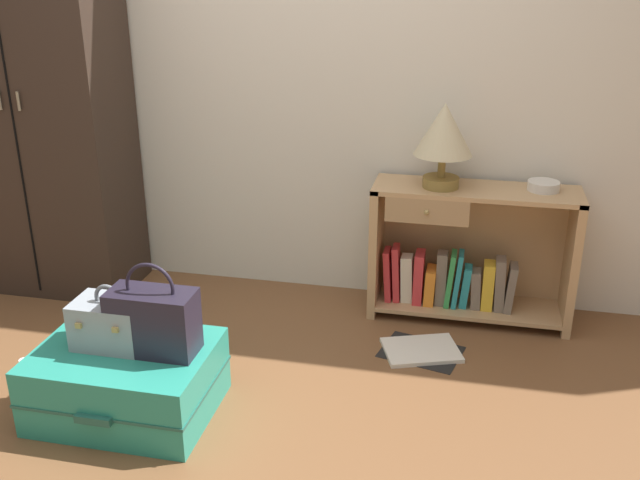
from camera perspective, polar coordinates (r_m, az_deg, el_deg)
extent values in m
plane|color=brown|center=(2.78, -8.15, -16.11)|extent=(9.00, 9.00, 0.00)
cube|color=silver|center=(3.65, -0.94, 15.59)|extent=(6.40, 0.10, 2.60)
cube|color=#33261E|center=(3.95, -21.46, 10.86)|extent=(0.83, 0.45, 2.09)
cube|color=black|center=(3.76, -23.33, 10.11)|extent=(0.01, 0.01, 1.99)
cylinder|color=gray|center=(3.73, -22.77, 10.10)|extent=(0.01, 0.01, 0.09)
cube|color=tan|center=(3.60, 4.50, -0.49)|extent=(0.04, 0.30, 0.67)
cube|color=tan|center=(3.61, 19.27, -1.66)|extent=(0.04, 0.30, 0.67)
cube|color=tan|center=(3.46, 12.30, 3.84)|extent=(0.97, 0.30, 0.02)
cube|color=tan|center=(3.69, 11.56, -5.08)|extent=(0.89, 0.30, 0.02)
cube|color=tan|center=(3.71, 11.94, -0.23)|extent=(0.89, 0.01, 0.65)
cube|color=#A68259|center=(3.36, 8.46, 2.26)|extent=(0.39, 0.02, 0.12)
sphere|color=#9E844C|center=(3.34, 8.44, 2.17)|extent=(0.02, 0.02, 0.02)
cube|color=red|center=(3.63, 5.40, -2.71)|extent=(0.05, 0.11, 0.27)
cube|color=red|center=(3.62, 6.07, -2.60)|extent=(0.05, 0.10, 0.29)
cube|color=beige|center=(3.62, 6.90, -3.01)|extent=(0.07, 0.08, 0.24)
cube|color=red|center=(3.61, 7.83, -2.93)|extent=(0.05, 0.12, 0.26)
cube|color=orange|center=(3.63, 8.71, -3.57)|extent=(0.05, 0.12, 0.19)
cube|color=#726659|center=(3.61, 9.59, -2.99)|extent=(0.05, 0.08, 0.27)
cube|color=green|center=(3.61, 10.27, -3.04)|extent=(0.05, 0.12, 0.28)
cube|color=teal|center=(3.60, 10.83, -3.06)|extent=(0.05, 0.12, 0.28)
cube|color=teal|center=(3.62, 11.44, -3.60)|extent=(0.05, 0.09, 0.21)
cube|color=#726659|center=(3.62, 12.23, -3.78)|extent=(0.05, 0.09, 0.20)
cube|color=gold|center=(3.61, 13.15, -3.53)|extent=(0.06, 0.10, 0.24)
cube|color=#726659|center=(3.61, 14.05, -3.39)|extent=(0.06, 0.10, 0.27)
cube|color=#726659|center=(3.62, 14.84, -3.67)|extent=(0.05, 0.11, 0.24)
cylinder|color=olive|center=(3.44, 9.53, 4.55)|extent=(0.17, 0.17, 0.05)
cylinder|color=olive|center=(3.42, 9.61, 5.81)|extent=(0.04, 0.04, 0.11)
cone|color=beige|center=(3.37, 9.79, 8.64)|extent=(0.27, 0.27, 0.24)
cylinder|color=silver|center=(3.50, 17.27, 4.11)|extent=(0.15, 0.15, 0.04)
cube|color=teal|center=(2.97, -15.05, -10.67)|extent=(0.67, 0.51, 0.28)
cube|color=#235E52|center=(2.97, -15.05, -10.67)|extent=(0.68, 0.51, 0.01)
cube|color=#235E52|center=(2.78, -17.52, -13.45)|extent=(0.14, 0.02, 0.03)
cube|color=#8E99A3|center=(2.90, -16.25, -6.32)|extent=(0.27, 0.19, 0.18)
torus|color=slate|center=(2.85, -16.48, -4.36)|extent=(0.11, 0.02, 0.11)
cube|color=tan|center=(2.85, -18.57, -6.45)|extent=(0.02, 0.01, 0.02)
cube|color=tan|center=(2.78, -15.91, -6.85)|extent=(0.02, 0.01, 0.02)
cube|color=#231E2D|center=(2.80, -13.05, -6.33)|extent=(0.33, 0.16, 0.25)
torus|color=#231E2D|center=(2.74, -13.31, -3.64)|extent=(0.19, 0.01, 0.19)
cylinder|color=white|center=(3.19, -22.13, -10.39)|extent=(0.07, 0.07, 0.16)
cylinder|color=silver|center=(3.14, -22.38, -8.93)|extent=(0.04, 0.04, 0.02)
cube|color=white|center=(3.35, 8.01, -8.63)|extent=(0.40, 0.34, 0.02)
cube|color=black|center=(3.36, 8.00, -8.74)|extent=(0.40, 0.34, 0.01)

